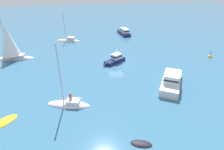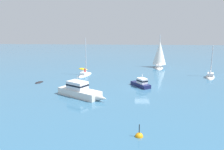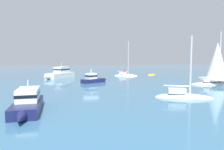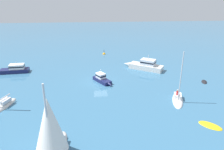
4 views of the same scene
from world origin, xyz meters
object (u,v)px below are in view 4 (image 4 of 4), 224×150
(channel_buoy, at_px, (104,54))
(motor_cruiser_1, at_px, (145,65))
(rib, at_px, (204,82))
(powerboat, at_px, (102,79))
(tender, at_px, (210,126))
(sailboat, at_px, (2,107))
(sloop_1, at_px, (51,130))
(sloop, at_px, (178,100))
(motor_cruiser, at_px, (15,69))

(channel_buoy, bearing_deg, motor_cruiser_1, 123.21)
(channel_buoy, bearing_deg, rib, 130.74)
(powerboat, distance_m, rib, 18.46)
(powerboat, relative_size, tender, 1.59)
(sailboat, distance_m, tender, 27.95)
(sailboat, height_order, channel_buoy, sailboat)
(sailboat, xyz_separation_m, motor_cruiser_1, (-23.74, -14.15, 0.70))
(powerboat, height_order, rib, powerboat)
(tender, bearing_deg, motor_cruiser_1, -35.79)
(rib, relative_size, tender, 0.74)
(sloop_1, bearing_deg, powerboat, 170.81)
(sloop, height_order, sloop_1, sloop_1)
(sailboat, distance_m, motor_cruiser, 14.66)
(rib, relative_size, motor_cruiser_1, 0.27)
(sailboat, distance_m, sloop, 25.51)
(motor_cruiser, distance_m, rib, 36.57)
(sloop_1, distance_m, motor_cruiser_1, 28.58)
(sloop_1, bearing_deg, motor_cruiser, -146.57)
(motor_cruiser_1, bearing_deg, channel_buoy, -23.85)
(rib, distance_m, motor_cruiser_1, 11.95)
(sloop, bearing_deg, sailboat, -72.48)
(tender, relative_size, channel_buoy, 1.81)
(sloop, height_order, motor_cruiser, sloop)
(powerboat, xyz_separation_m, sloop, (-11.02, 8.08, -0.44))
(sailboat, xyz_separation_m, channel_buoy, (-15.72, -26.40, -0.14))
(powerboat, xyz_separation_m, rib, (-18.38, 1.58, -0.60))
(rib, xyz_separation_m, channel_buoy, (17.16, -19.92, 0.01))
(sloop, height_order, motor_cruiser_1, sloop)
(powerboat, bearing_deg, sloop_1, -49.80)
(powerboat, bearing_deg, sloop, 21.07)
(sloop, distance_m, tender, 6.89)
(sailboat, relative_size, channel_buoy, 4.09)
(sloop, xyz_separation_m, motor_cruiser, (28.34, -14.39, 0.55))
(tender, relative_size, motor_cruiser_1, 0.37)
(sloop, height_order, rib, sloop)
(sloop_1, xyz_separation_m, motor_cruiser_1, (-14.87, -24.32, -2.03))
(motor_cruiser, xyz_separation_m, motor_cruiser_1, (-26.57, 0.23, 0.15))
(tender, bearing_deg, sloop_1, 55.74)
(tender, distance_m, channel_buoy, 35.02)
(sloop, relative_size, channel_buoy, 4.94)
(rib, distance_m, tender, 14.39)
(sloop_1, bearing_deg, motor_cruiser_1, 156.50)
(tender, height_order, motor_cruiser_1, motor_cruiser_1)
(powerboat, distance_m, motor_cruiser_1, 11.07)
(tender, height_order, channel_buoy, channel_buoy)
(sloop_1, distance_m, rib, 29.36)
(sloop, relative_size, motor_cruiser, 1.19)
(powerboat, bearing_deg, motor_cruiser_1, 90.66)
(motor_cruiser, height_order, sloop_1, sloop_1)
(sloop, xyz_separation_m, tender, (-1.61, 6.70, -0.15))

